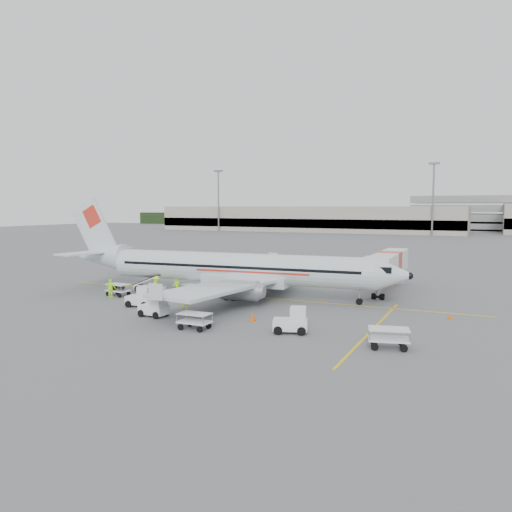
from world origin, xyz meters
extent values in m
plane|color=#56595B|center=(0.00, 0.00, 0.00)|extent=(360.00, 360.00, 0.00)
cube|color=yellow|center=(0.00, 0.00, 0.01)|extent=(44.00, 0.20, 0.01)
cube|color=yellow|center=(14.00, -8.00, 0.01)|extent=(0.20, 20.00, 0.01)
cone|color=#E94E01|center=(18.74, -2.33, 0.27)|extent=(0.33, 0.33, 0.54)
cone|color=#E94E01|center=(-0.38, 15.80, 0.31)|extent=(0.38, 0.38, 0.62)
cone|color=#E94E01|center=(5.05, -9.33, 0.35)|extent=(0.43, 0.43, 0.70)
imported|color=#B5FF19|center=(-2.41, -7.40, 0.91)|extent=(0.78, 0.65, 1.82)
imported|color=#B5FF19|center=(-7.29, -1.50, 0.84)|extent=(1.03, 0.98, 1.69)
imported|color=#B5FF19|center=(-8.58, -3.08, 0.93)|extent=(0.86, 1.29, 1.87)
imported|color=#B5FF19|center=(-11.85, -6.00, 0.87)|extent=(1.09, 0.62, 1.75)
camera|label=1|loc=(21.33, -43.25, 8.68)|focal=35.00mm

